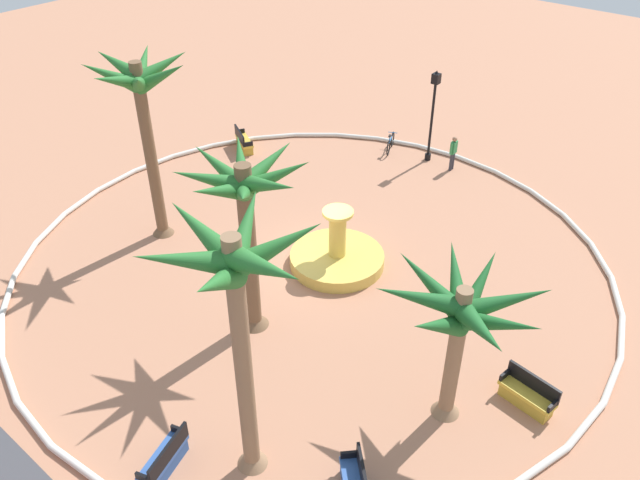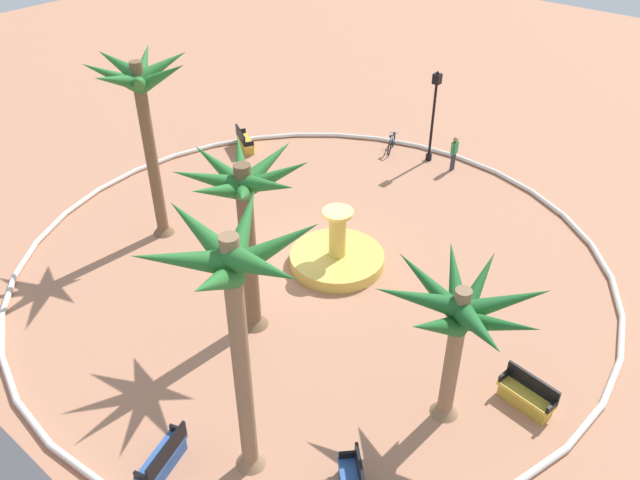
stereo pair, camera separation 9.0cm
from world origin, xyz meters
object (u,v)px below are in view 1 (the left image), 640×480
Objects in this scene: palm_tree_near_fountain at (141,102)px; lamppost at (433,109)px; palm_tree_by_curb at (245,203)px; palm_tree_far_side at (461,314)px; bicycle_red_frame at (390,143)px; palm_tree_mid_plaza at (236,295)px; bench_southeast at (244,143)px; bench_east at (527,396)px; person_cyclist_helmet at (453,151)px; fountain at (337,257)px; bench_north at (165,460)px.

lamppost is at bearing -111.67° from palm_tree_near_fountain.
palm_tree_far_side is (-6.49, -0.82, -1.04)m from palm_tree_by_curb.
lamppost is 2.67× the size of bicycle_red_frame.
palm_tree_mid_plaza reaches higher than bench_southeast.
bench_southeast is at bearing -69.28° from palm_tree_near_fountain.
palm_tree_by_curb is 3.67× the size of bench_southeast.
palm_tree_near_fountain reaches higher than bench_east.
palm_tree_far_side is 2.76× the size of bench_east.
bench_southeast is 1.02× the size of bicycle_red_frame.
palm_tree_mid_plaza is at bearing 133.77° from palm_tree_by_curb.
lamppost reaches higher than bench_southeast.
person_cyclist_helmet is (4.00, -16.86, -4.61)m from palm_tree_mid_plaza.
palm_tree_by_curb is (-6.40, 1.48, -0.83)m from palm_tree_near_fountain.
lamppost is 2.65× the size of person_cyclist_helmet.
palm_tree_by_curb reaches higher than person_cyclist_helmet.
bench_southeast is (2.68, -7.08, -5.04)m from palm_tree_near_fountain.
palm_tree_mid_plaza is at bearing 57.59° from palm_tree_far_side.
bench_southeast is 8.98m from lamppost.
palm_tree_by_curb is (0.04, 4.19, 4.24)m from fountain.
bicycle_red_frame is (5.66, -18.17, 0.04)m from bench_north.
person_cyclist_helmet is at bearing -88.24° from palm_tree_by_curb.
bench_north is (-2.05, 5.25, -4.22)m from palm_tree_by_curb.
bench_southeast is (12.67, -12.32, -5.17)m from palm_tree_mid_plaza.
palm_tree_by_curb is at bearing -68.70° from bench_north.
palm_tree_by_curb is 9.44m from bench_east.
palm_tree_mid_plaza is at bearing 107.38° from lamppost.
bench_north reaches higher than bicycle_red_frame.
bench_east is (-14.49, -0.96, -5.04)m from palm_tree_near_fountain.
bench_north is (-2.00, 9.44, 0.03)m from fountain.
bicycle_red_frame is at bearing 3.26° from person_cyclist_helmet.
palm_tree_mid_plaza is at bearing 103.33° from person_cyclist_helmet.
fountain is 0.48× the size of palm_tree_near_fountain.
bench_north is 1.03× the size of person_cyclist_helmet.
palm_tree_mid_plaza reaches higher than person_cyclist_helmet.
fountain is at bearing -65.93° from palm_tree_mid_plaza.
bench_north is (1.55, 1.50, -5.17)m from palm_tree_mid_plaza.
bench_east is at bearing 167.70° from fountain.
bench_east is 18.23m from bench_southeast.
palm_tree_mid_plaza reaches higher than bicycle_red_frame.
person_cyclist_helmet is at bearing 173.99° from lamppost.
bicycle_red_frame is (3.66, -8.73, 0.06)m from fountain.
lamppost is (8.22, -12.43, -1.01)m from palm_tree_far_side.
fountain is 8.64m from palm_tree_near_fountain.
lamppost reaches higher than fountain.
bench_east is 9.78m from bench_north.
palm_tree_mid_plaza is at bearing 135.81° from bench_southeast.
palm_tree_mid_plaza is 18.07m from lamppost.
lamppost reaches higher than bench_east.
fountain is 8.95m from person_cyclist_helmet.
person_cyclist_helmet reaches higher than bench_southeast.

